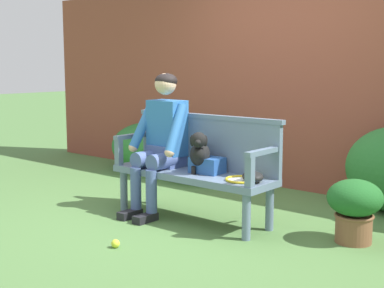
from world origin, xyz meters
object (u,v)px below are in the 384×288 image
object	(u,v)px
garden_bench	(192,178)
dog_on_bench	(200,152)
tennis_ball	(116,244)
tennis_racket	(245,179)
baseball_glove	(253,177)
person_seated	(162,138)
potted_plant	(355,206)
sports_bag	(207,165)

from	to	relation	value
garden_bench	dog_on_bench	bearing A→B (deg)	-9.10
tennis_ball	tennis_racket	bearing A→B (deg)	62.06
dog_on_bench	baseball_glove	bearing A→B (deg)	-0.43
person_seated	dog_on_bench	distance (m)	0.47
tennis_racket	potted_plant	distance (m)	0.89
dog_on_bench	garden_bench	bearing A→B (deg)	170.90
garden_bench	tennis_racket	world-z (taller)	tennis_racket
person_seated	potted_plant	size ratio (longest dim) A/B	2.59
garden_bench	potted_plant	distance (m)	1.43
sports_bag	tennis_ball	world-z (taller)	sports_bag
person_seated	tennis_ball	world-z (taller)	person_seated
dog_on_bench	tennis_racket	distance (m)	0.50
garden_bench	tennis_ball	distance (m)	1.03
dog_on_bench	baseball_glove	distance (m)	0.58
garden_bench	tennis_racket	xyz separation A→B (m)	(0.57, 0.00, 0.07)
garden_bench	baseball_glove	world-z (taller)	baseball_glove
person_seated	sports_bag	distance (m)	0.55
person_seated	tennis_racket	bearing A→B (deg)	0.69
tennis_ball	potted_plant	bearing A→B (deg)	44.08
garden_bench	baseball_glove	xyz separation A→B (m)	(0.66, -0.02, 0.11)
person_seated	garden_bench	bearing A→B (deg)	1.11
sports_bag	tennis_ball	size ratio (longest dim) A/B	4.24
person_seated	potted_plant	world-z (taller)	person_seated
sports_bag	tennis_ball	bearing A→B (deg)	-94.83
sports_bag	potted_plant	size ratio (longest dim) A/B	0.55
sports_bag	potted_plant	bearing A→B (deg)	12.62
dog_on_bench	sports_bag	size ratio (longest dim) A/B	1.35
potted_plant	dog_on_bench	bearing A→B (deg)	-165.30
tennis_racket	baseball_glove	size ratio (longest dim) A/B	2.65
person_seated	sports_bag	bearing A→B (deg)	5.57
tennis_racket	tennis_ball	distance (m)	1.18
dog_on_bench	tennis_racket	xyz separation A→B (m)	(0.47, 0.02, -0.18)
dog_on_bench	tennis_ball	world-z (taller)	dog_on_bench
dog_on_bench	sports_bag	world-z (taller)	dog_on_bench
person_seated	baseball_glove	distance (m)	1.05
tennis_ball	baseball_glove	bearing A→B (deg)	57.38
baseball_glove	sports_bag	xyz separation A→B (m)	(-0.52, 0.06, 0.02)
dog_on_bench	baseball_glove	xyz separation A→B (m)	(0.56, -0.00, -0.14)
baseball_glove	tennis_ball	xyz separation A→B (m)	(-0.61, -0.95, -0.45)
tennis_racket	sports_bag	world-z (taller)	sports_bag
tennis_ball	person_seated	bearing A→B (deg)	113.33
tennis_racket	sports_bag	bearing A→B (deg)	175.00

